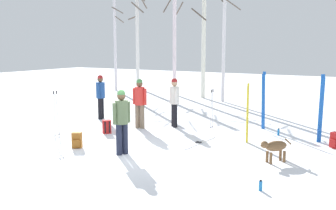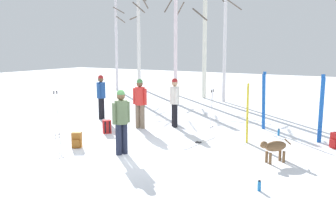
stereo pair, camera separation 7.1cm
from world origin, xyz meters
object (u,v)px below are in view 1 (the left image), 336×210
(person_0, at_px, (101,94))
(person_3, at_px, (174,99))
(ski_pair_planted_0, at_px, (248,113))
(birch_tree_2, at_px, (174,31))
(person_2, at_px, (122,118))
(backpack_1, at_px, (107,127))
(birch_tree_0, at_px, (115,32))
(ski_pair_planted_1, at_px, (263,101))
(ski_pair_planted_2, at_px, (321,109))
(ski_poles_1, at_px, (56,113))
(backpack_2, at_px, (77,140))
(birch_tree_3, at_px, (204,27))
(ski_pair_lying_0, at_px, (199,143))
(water_bottle_1, at_px, (278,132))
(person_1, at_px, (140,100))
(water_bottle_0, at_px, (261,186))
(birch_tree_1, at_px, (137,27))
(ski_poles_0, at_px, (212,108))
(dog, at_px, (275,147))
(backpack_0, at_px, (336,140))

(person_0, xyz_separation_m, person_3, (3.20, 0.14, 0.00))
(ski_pair_planted_0, height_order, birch_tree_2, birch_tree_2)
(person_2, xyz_separation_m, backpack_1, (-1.92, 1.71, -0.77))
(birch_tree_0, bearing_deg, ski_pair_planted_1, -29.80)
(ski_pair_planted_2, bearing_deg, birch_tree_0, 150.72)
(ski_poles_1, height_order, backpack_1, ski_poles_1)
(person_2, relative_size, backpack_2, 3.90)
(person_2, xyz_separation_m, ski_pair_planted_1, (2.28, 4.95, -0.00))
(person_2, bearing_deg, ski_pair_planted_2, 42.85)
(backpack_1, bearing_deg, birch_tree_3, 95.54)
(ski_pair_planted_1, bearing_deg, person_2, -114.75)
(ski_pair_lying_0, distance_m, water_bottle_1, 2.77)
(person_1, relative_size, birch_tree_3, 0.23)
(person_0, height_order, ski_pair_lying_0, person_0)
(person_2, bearing_deg, birch_tree_2, 112.94)
(ski_pair_lying_0, bearing_deg, ski_pair_planted_2, 31.82)
(water_bottle_0, xyz_separation_m, birch_tree_1, (-12.53, 13.92, 3.96))
(ski_pair_planted_2, height_order, birch_tree_0, birch_tree_0)
(backpack_1, bearing_deg, ski_pair_planted_1, 37.63)
(birch_tree_0, bearing_deg, water_bottle_0, -43.05)
(ski_pair_planted_1, height_order, ski_poles_0, ski_pair_planted_1)
(ski_poles_0, xyz_separation_m, backpack_2, (-2.28, -4.13, -0.52))
(person_2, distance_m, water_bottle_1, 5.26)
(ski_pair_planted_0, xyz_separation_m, backpack_1, (-4.36, -1.11, -0.66))
(backpack_1, distance_m, birch_tree_3, 10.06)
(ski_pair_planted_0, height_order, backpack_1, ski_pair_planted_0)
(person_3, distance_m, backpack_2, 4.02)
(backpack_2, bearing_deg, birch_tree_3, 96.82)
(dog, distance_m, birch_tree_2, 13.69)
(ski_pair_lying_0, height_order, birch_tree_2, birch_tree_2)
(ski_poles_1, distance_m, birch_tree_1, 14.30)
(ski_pair_planted_2, relative_size, water_bottle_0, 9.27)
(water_bottle_1, height_order, birch_tree_2, birch_tree_2)
(ski_poles_1, xyz_separation_m, birch_tree_2, (-1.93, 10.97, 2.90))
(ski_pair_planted_0, relative_size, ski_poles_0, 1.28)
(ski_pair_lying_0, xyz_separation_m, birch_tree_2, (-6.11, 9.40, 3.67))
(water_bottle_1, distance_m, birch_tree_1, 15.24)
(water_bottle_1, bearing_deg, person_2, -125.57)
(ski_poles_1, distance_m, backpack_0, 8.30)
(ski_pair_planted_0, bearing_deg, ski_pair_planted_2, 31.83)
(backpack_0, relative_size, birch_tree_1, 0.06)
(ski_pair_lying_0, height_order, water_bottle_0, water_bottle_0)
(birch_tree_2, bearing_deg, ski_poles_1, -80.04)
(person_1, distance_m, ski_pair_lying_0, 2.95)
(ski_pair_planted_1, xyz_separation_m, backpack_1, (-4.20, -3.24, -0.77))
(birch_tree_3, bearing_deg, ski_pair_planted_2, -44.94)
(ski_poles_0, relative_size, birch_tree_1, 0.17)
(person_3, bearing_deg, ski_pair_planted_1, 24.11)
(person_2, relative_size, backpack_0, 3.90)
(person_2, relative_size, ski_poles_1, 1.18)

